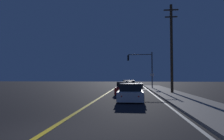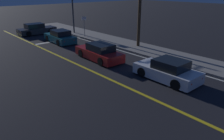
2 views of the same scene
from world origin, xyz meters
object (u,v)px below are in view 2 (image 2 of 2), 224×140
at_px(traffic_signal_near_right, 62,1).
at_px(street_sign_corner, 84,23).
at_px(car_lead_oncoming_charcoal, 36,29).
at_px(car_mid_block_red, 99,52).
at_px(car_distant_tail_white, 168,71).
at_px(car_following_oncoming_teal, 60,37).

relative_size(traffic_signal_near_right, street_sign_corner, 2.45).
distance_m(car_lead_oncoming_charcoal, street_sign_corner, 6.72).
height_order(car_lead_oncoming_charcoal, traffic_signal_near_right, traffic_signal_near_right).
height_order(car_mid_block_red, car_distant_tail_white, same).
distance_m(car_mid_block_red, traffic_signal_near_right, 11.38).
xyz_separation_m(car_lead_oncoming_charcoal, street_sign_corner, (3.41, -5.69, 1.08)).
bearing_deg(street_sign_corner, car_mid_block_red, -116.59).
xyz_separation_m(car_mid_block_red, car_following_oncoming_teal, (0.49, 7.38, -0.00)).
relative_size(car_following_oncoming_teal, traffic_signal_near_right, 0.71).
bearing_deg(car_mid_block_red, car_following_oncoming_teal, 88.70).
bearing_deg(street_sign_corner, car_distant_tail_white, -102.95).
distance_m(car_mid_block_red, street_sign_corner, 8.68).
relative_size(car_mid_block_red, street_sign_corner, 1.88).
height_order(car_following_oncoming_teal, street_sign_corner, street_sign_corner).
distance_m(car_mid_block_red, car_distant_tail_white, 6.12).
xyz_separation_m(car_mid_block_red, car_distant_tail_white, (0.68, -6.08, -0.00)).
bearing_deg(car_distant_tail_white, car_lead_oncoming_charcoal, 91.05).
xyz_separation_m(car_distant_tail_white, traffic_signal_near_right, (2.02, 16.58, 3.47)).
height_order(traffic_signal_near_right, street_sign_corner, traffic_signal_near_right).
bearing_deg(car_distant_tail_white, car_following_oncoming_teal, 91.15).
bearing_deg(street_sign_corner, car_following_oncoming_teal, -174.66).
xyz_separation_m(car_lead_oncoming_charcoal, car_distant_tail_white, (0.24, -19.46, -0.00)).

